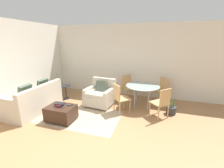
# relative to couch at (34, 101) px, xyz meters

# --- Properties ---
(ground_plane) EXTENTS (20.00, 20.00, 0.00)m
(ground_plane) POSITION_rel_couch_xyz_m (2.25, -0.91, -0.31)
(ground_plane) COLOR #A3754C
(wall_back) EXTENTS (12.00, 0.06, 2.75)m
(wall_back) POSITION_rel_couch_xyz_m (2.25, 2.35, 1.06)
(wall_back) COLOR silver
(wall_back) RESTS_ON ground_plane
(wall_left) EXTENTS (0.06, 12.00, 2.75)m
(wall_left) POSITION_rel_couch_xyz_m (-0.58, 0.59, 1.06)
(wall_left) COLOR silver
(wall_left) RESTS_ON ground_plane
(area_rug) EXTENTS (2.44, 1.41, 0.01)m
(area_rug) POSITION_rel_couch_xyz_m (1.49, 0.06, -0.31)
(area_rug) COLOR tan
(area_rug) RESTS_ON ground_plane
(couch) EXTENTS (0.92, 1.74, 0.94)m
(couch) POSITION_rel_couch_xyz_m (0.00, 0.00, 0.00)
(couch) COLOR beige
(couch) RESTS_ON ground_plane
(armchair) EXTENTS (0.95, 0.92, 0.88)m
(armchair) POSITION_rel_couch_xyz_m (1.81, 1.05, 0.03)
(armchair) COLOR beige
(armchair) RESTS_ON ground_plane
(ottoman) EXTENTS (0.75, 0.56, 0.43)m
(ottoman) POSITION_rel_couch_xyz_m (1.18, -0.28, -0.08)
(ottoman) COLOR #382319
(ottoman) RESTS_ON ground_plane
(book_stack) EXTENTS (0.26, 0.20, 0.08)m
(book_stack) POSITION_rel_couch_xyz_m (1.14, -0.27, 0.16)
(book_stack) COLOR #2D478C
(book_stack) RESTS_ON ottoman
(tv_remote_primary) EXTENTS (0.13, 0.15, 0.01)m
(tv_remote_primary) POSITION_rel_couch_xyz_m (1.40, -0.15, 0.12)
(tv_remote_primary) COLOR black
(tv_remote_primary) RESTS_ON ottoman
(tv_remote_secondary) EXTENTS (0.14, 0.13, 0.01)m
(tv_remote_secondary) POSITION_rel_couch_xyz_m (1.36, -0.12, 0.12)
(tv_remote_secondary) COLOR #333338
(tv_remote_secondary) RESTS_ON ottoman
(potted_plant) EXTENTS (0.40, 0.40, 0.99)m
(potted_plant) POSITION_rel_couch_xyz_m (-0.10, 1.26, -0.12)
(potted_plant) COLOR #333338
(potted_plant) RESTS_ON ground_plane
(side_table) EXTENTS (0.40, 0.40, 0.52)m
(side_table) POSITION_rel_couch_xyz_m (0.37, 1.16, 0.05)
(side_table) COLOR black
(side_table) RESTS_ON ground_plane
(dining_table) EXTENTS (1.09, 1.09, 0.74)m
(dining_table) POSITION_rel_couch_xyz_m (3.20, 1.30, 0.34)
(dining_table) COLOR #8C9E99
(dining_table) RESTS_ON ground_plane
(dining_chair_near_left) EXTENTS (0.59, 0.59, 0.90)m
(dining_chair_near_left) POSITION_rel_couch_xyz_m (2.59, 0.69, 0.20)
(dining_chair_near_left) COLOR tan
(dining_chair_near_left) RESTS_ON ground_plane
(dining_chair_near_right) EXTENTS (0.59, 0.59, 0.90)m
(dining_chair_near_right) POSITION_rel_couch_xyz_m (3.81, 0.69, 0.20)
(dining_chair_near_right) COLOR tan
(dining_chair_near_right) RESTS_ON ground_plane
(dining_chair_far_left) EXTENTS (0.59, 0.59, 0.90)m
(dining_chair_far_left) POSITION_rel_couch_xyz_m (2.59, 1.91, 0.20)
(dining_chair_far_left) COLOR tan
(dining_chair_far_left) RESTS_ON ground_plane
(dining_chair_far_right) EXTENTS (0.59, 0.59, 0.90)m
(dining_chair_far_right) POSITION_rel_couch_xyz_m (3.81, 1.91, 0.20)
(dining_chair_far_right) COLOR tan
(dining_chair_far_right) RESTS_ON ground_plane
(potted_plant_small) EXTENTS (0.28, 0.28, 0.60)m
(potted_plant_small) POSITION_rel_couch_xyz_m (4.11, 1.06, -0.17)
(potted_plant_small) COLOR #333338
(potted_plant_small) RESTS_ON ground_plane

